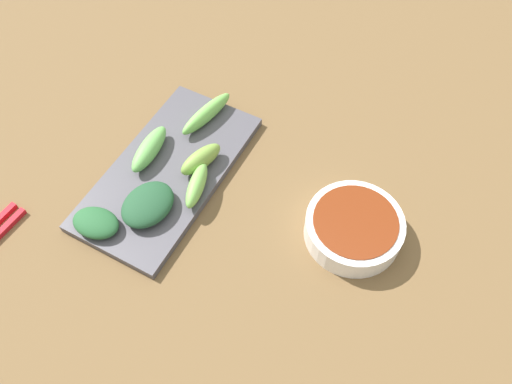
{
  "coord_description": "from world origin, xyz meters",
  "views": [
    {
      "loc": [
        -0.18,
        0.31,
        0.6
      ],
      "look_at": [
        -0.01,
        -0.01,
        0.05
      ],
      "focal_mm": 36.04,
      "sensor_mm": 36.0,
      "label": 1
    }
  ],
  "objects": [
    {
      "name": "broccoli_stalk_1",
      "position": [
        0.06,
        0.01,
        0.04
      ],
      "size": [
        0.04,
        0.08,
        0.03
      ],
      "primitive_type": "ellipsoid",
      "rotation": [
        0.0,
        0.0,
        0.26
      ],
      "color": "#77B951",
      "rests_on": "serving_plate"
    },
    {
      "name": "broccoli_leafy_4",
      "position": [
        0.15,
        0.12,
        0.04
      ],
      "size": [
        0.07,
        0.05,
        0.02
      ],
      "primitive_type": "ellipsoid",
      "rotation": [
        0.0,
        0.0,
        0.12
      ],
      "color": "#255830",
      "rests_on": "serving_plate"
    },
    {
      "name": "sauce_bowl",
      "position": [
        -0.14,
        -0.03,
        0.04
      ],
      "size": [
        0.12,
        0.12,
        0.04
      ],
      "color": "white",
      "rests_on": "tabletop"
    },
    {
      "name": "serving_plate",
      "position": [
        0.12,
        0.0,
        0.03
      ],
      "size": [
        0.14,
        0.28,
        0.01
      ],
      "primitive_type": "cube",
      "color": "#4B4850",
      "rests_on": "tabletop"
    },
    {
      "name": "broccoli_leafy_0",
      "position": [
        0.1,
        0.07,
        0.04
      ],
      "size": [
        0.07,
        0.08,
        0.02
      ],
      "primitive_type": "ellipsoid",
      "rotation": [
        0.0,
        0.0,
        -0.13
      ],
      "color": "#1F482C",
      "rests_on": "serving_plate"
    },
    {
      "name": "broccoli_stalk_5",
      "position": [
        0.12,
        -0.1,
        0.04
      ],
      "size": [
        0.04,
        0.1,
        0.03
      ],
      "primitive_type": "ellipsoid",
      "rotation": [
        0.0,
        0.0,
        -0.2
      ],
      "color": "#70B750",
      "rests_on": "serving_plate"
    },
    {
      "name": "broccoli_stalk_2",
      "position": [
        0.08,
        -0.03,
        0.05
      ],
      "size": [
        0.04,
        0.07,
        0.03
      ],
      "primitive_type": "ellipsoid",
      "rotation": [
        0.0,
        0.0,
        -0.31
      ],
      "color": "#779E40",
      "rests_on": "serving_plate"
    },
    {
      "name": "broccoli_stalk_3",
      "position": [
        0.15,
        -0.01,
        0.05
      ],
      "size": [
        0.03,
        0.09,
        0.03
      ],
      "primitive_type": "ellipsoid",
      "rotation": [
        0.0,
        0.0,
        0.09
      ],
      "color": "#69B056",
      "rests_on": "serving_plate"
    },
    {
      "name": "tabletop",
      "position": [
        0.0,
        0.0,
        0.01
      ],
      "size": [
        2.1,
        2.1,
        0.02
      ],
      "primitive_type": "cube",
      "color": "brown",
      "rests_on": "ground"
    }
  ]
}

